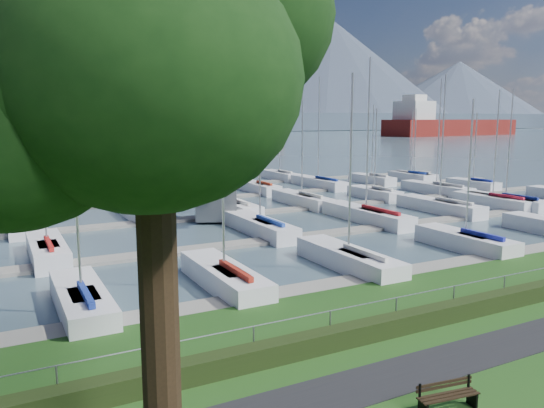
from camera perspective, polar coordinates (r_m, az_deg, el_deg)
path at (r=19.98m, az=21.20°, el=-14.68°), size 160.00×2.00×0.04m
water at (r=275.26m, az=-25.00°, el=6.58°), size 800.00×540.00×0.20m
hedge at (r=21.49m, az=15.94°, el=-11.71°), size 80.00×0.70×0.70m
fence at (r=21.48m, az=15.29°, el=-9.28°), size 80.00×0.04×0.04m
foothill at (r=345.06m, az=-25.69°, el=7.94°), size 900.00×80.00×12.00m
mountains at (r=421.73m, az=-25.49°, el=13.56°), size 1190.00×360.00×115.00m
docks at (r=43.89m, az=-8.55°, el=-1.58°), size 90.00×41.60×0.25m
bench_left at (r=16.05m, az=18.34°, el=-19.01°), size 1.84×0.68×0.85m
tree at (r=8.88m, az=-14.46°, el=14.72°), size 6.95×6.98×12.28m
crane at (r=43.71m, az=-6.10°, el=5.76°), size 6.21×13.47×22.35m
cargo_ship_mid at (r=242.73m, az=-12.10°, el=7.91°), size 105.84×31.23×21.50m
cargo_ship_east at (r=279.21m, az=18.26°, el=7.84°), size 82.55×26.31×21.50m
sailboat_fleet at (r=45.71m, az=-10.63°, el=5.75°), size 76.17×49.07×13.31m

